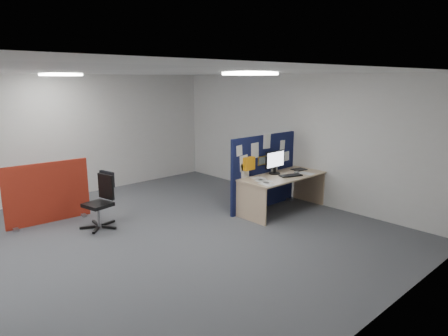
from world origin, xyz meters
TOP-DOWN VIEW (x-y plane):
  - floor at (0.00, 0.00)m, footprint 9.00×9.00m
  - ceiling at (0.00, 0.00)m, footprint 9.00×7.00m
  - wall_back at (0.00, 3.50)m, footprint 9.00×0.02m
  - wall_front at (0.00, -3.50)m, footprint 9.00×0.02m
  - wall_right at (4.50, 0.00)m, footprint 0.02×7.00m
  - ceiling_lights at (0.33, 0.67)m, footprint 4.10×4.10m
  - navy_divider at (3.46, -0.02)m, footprint 1.82×0.30m
  - main_desk at (3.58, -0.37)m, footprint 1.87×0.83m
  - monitor_main at (3.57, -0.23)m, footprint 0.53×0.22m
  - keyboard at (3.65, -0.57)m, footprint 0.48×0.32m
  - mouse at (3.96, -0.48)m, footprint 0.10×0.06m
  - paper_tray at (4.22, -0.34)m, footprint 0.32×0.27m
  - red_divider at (-0.08, 2.08)m, footprint 1.50×0.30m
  - office_chair at (0.54, 1.18)m, footprint 0.64×0.64m
  - desk_papers at (3.23, -0.52)m, footprint 1.46×0.70m

SIDE VIEW (x-z plane):
  - floor at x=0.00m, z-range 0.00..0.00m
  - red_divider at x=-0.08m, z-range -0.01..1.11m
  - office_chair at x=0.54m, z-range 0.07..1.04m
  - main_desk at x=3.58m, z-range 0.20..0.93m
  - desk_papers at x=3.23m, z-range 0.73..0.73m
  - paper_tray at x=4.22m, z-range 0.73..0.74m
  - keyboard at x=3.65m, z-range 0.73..0.75m
  - mouse at x=3.96m, z-range 0.73..0.76m
  - navy_divider at x=3.46m, z-range -0.01..1.52m
  - monitor_main at x=3.57m, z-range 0.76..1.22m
  - wall_back at x=0.00m, z-range 0.00..2.70m
  - wall_front at x=0.00m, z-range 0.00..2.70m
  - wall_right at x=4.50m, z-range 0.00..2.70m
  - ceiling_lights at x=0.33m, z-range 2.65..2.69m
  - ceiling at x=0.00m, z-range 2.69..2.71m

